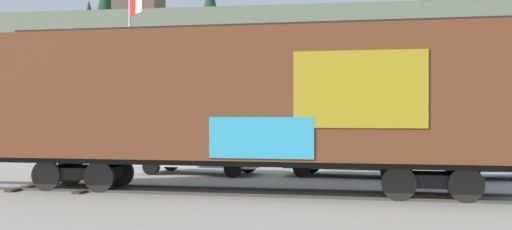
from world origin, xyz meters
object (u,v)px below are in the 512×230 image
(freight_car, at_px, (247,98))
(flagpole, at_px, (132,52))
(parked_car_white, at_px, (199,153))
(parked_car_blue, at_px, (506,154))
(parked_car_green, at_px, (348,154))

(freight_car, height_order, flagpole, flagpole)
(parked_car_white, bearing_deg, freight_car, -61.83)
(flagpole, relative_size, parked_car_blue, 1.75)
(freight_car, relative_size, flagpole, 1.99)
(flagpole, height_order, parked_car_green, flagpole)
(parked_car_green, bearing_deg, freight_car, -117.93)
(parked_car_white, bearing_deg, flagpole, 135.96)
(parked_car_blue, bearing_deg, flagpole, 165.20)
(freight_car, relative_size, parked_car_blue, 3.48)
(parked_car_white, xyz_separation_m, parked_car_green, (5.62, 0.00, 0.04))
(parked_car_white, bearing_deg, parked_car_green, 0.01)
(flagpole, xyz_separation_m, parked_car_green, (9.80, -4.04, -4.26))
(flagpole, distance_m, parked_car_blue, 16.40)
(freight_car, xyz_separation_m, parked_car_green, (2.80, 5.27, -1.94))
(flagpole, height_order, parked_car_white, flagpole)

